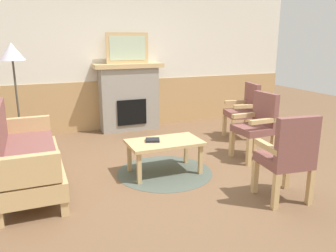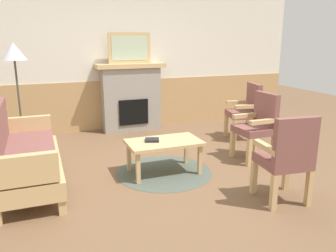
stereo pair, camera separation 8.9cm
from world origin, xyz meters
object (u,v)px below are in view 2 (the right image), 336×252
(coffee_table, at_px, (164,145))
(book_on_table, at_px, (152,140))
(armchair_by_window_left, at_px, (246,109))
(armchair_front_left, at_px, (287,155))
(framed_picture, at_px, (129,48))
(fireplace, at_px, (131,96))
(armchair_near_fireplace, at_px, (258,123))
(floor_lamp_by_couch, at_px, (14,59))
(couch, at_px, (24,155))

(coffee_table, height_order, book_on_table, book_on_table)
(book_on_table, relative_size, armchair_by_window_left, 0.18)
(coffee_table, bearing_deg, armchair_by_window_left, 27.01)
(armchair_by_window_left, height_order, armchair_front_left, same)
(framed_picture, relative_size, armchair_by_window_left, 0.82)
(fireplace, xyz_separation_m, armchair_by_window_left, (1.73, -1.34, -0.11))
(armchair_near_fireplace, relative_size, armchair_front_left, 1.00)
(framed_picture, bearing_deg, floor_lamp_by_couch, -157.85)
(framed_picture, bearing_deg, fireplace, -90.00)
(framed_picture, relative_size, couch, 0.44)
(fireplace, bearing_deg, framed_picture, 90.00)
(fireplace, bearing_deg, armchair_front_left, -78.12)
(armchair_by_window_left, bearing_deg, armchair_front_left, -113.73)
(couch, bearing_deg, armchair_by_window_left, 12.45)
(couch, bearing_deg, framed_picture, 48.65)
(couch, distance_m, armchair_front_left, 2.99)
(armchair_by_window_left, bearing_deg, book_on_table, -155.83)
(coffee_table, relative_size, armchair_near_fireplace, 0.98)
(couch, xyz_separation_m, book_on_table, (1.55, -0.12, 0.06))
(coffee_table, height_order, armchair_by_window_left, armchair_by_window_left)
(armchair_by_window_left, bearing_deg, armchair_near_fireplace, -114.52)
(armchair_near_fireplace, bearing_deg, framed_picture, 119.42)
(couch, distance_m, armchair_by_window_left, 3.69)
(book_on_table, bearing_deg, floor_lamp_by_couch, 137.68)
(fireplace, distance_m, armchair_by_window_left, 2.19)
(book_on_table, distance_m, floor_lamp_by_couch, 2.40)
(couch, bearing_deg, book_on_table, -4.59)
(couch, xyz_separation_m, floor_lamp_by_couch, (-0.06, 1.34, 1.05))
(couch, bearing_deg, armchair_front_left, -28.60)
(coffee_table, xyz_separation_m, floor_lamp_by_couch, (-1.76, 1.52, 1.06))
(fireplace, distance_m, couch, 2.85)
(armchair_near_fireplace, bearing_deg, coffee_table, -179.43)
(fireplace, height_order, framed_picture, framed_picture)
(armchair_front_left, bearing_deg, couch, 151.40)
(framed_picture, bearing_deg, armchair_by_window_left, -37.70)
(floor_lamp_by_couch, bearing_deg, armchair_front_left, -45.95)
(coffee_table, distance_m, armchair_by_window_left, 2.14)
(armchair_near_fireplace, xyz_separation_m, armchair_front_left, (-0.54, -1.27, 0.00))
(fireplace, xyz_separation_m, couch, (-1.87, -2.13, -0.26))
(armchair_front_left, bearing_deg, armchair_by_window_left, 66.27)
(armchair_front_left, bearing_deg, coffee_table, 126.34)
(book_on_table, bearing_deg, couch, 175.41)
(coffee_table, bearing_deg, framed_picture, 85.66)
(framed_picture, relative_size, armchair_near_fireplace, 0.82)
(couch, xyz_separation_m, armchair_by_window_left, (3.60, 0.80, 0.14))
(armchair_front_left, xyz_separation_m, floor_lamp_by_couch, (-2.68, 2.77, 0.91))
(floor_lamp_by_couch, bearing_deg, armchair_by_window_left, -8.51)
(armchair_near_fireplace, bearing_deg, couch, 177.11)
(book_on_table, height_order, armchair_by_window_left, armchair_by_window_left)
(coffee_table, relative_size, floor_lamp_by_couch, 0.57)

